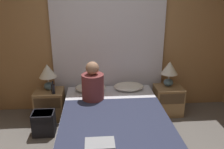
% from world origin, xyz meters
% --- Properties ---
extents(wall_back, '(4.55, 0.06, 2.50)m').
position_xyz_m(wall_back, '(0.00, 1.77, 1.25)').
color(wall_back, '#A37547').
rests_on(wall_back, ground_plane).
extents(curtain_panel, '(2.11, 0.02, 2.10)m').
position_xyz_m(curtain_panel, '(0.00, 1.71, 1.05)').
color(curtain_panel, silver).
rests_on(curtain_panel, ground_plane).
extents(bed, '(1.46, 1.98, 0.45)m').
position_xyz_m(bed, '(0.00, 0.67, 0.22)').
color(bed, '#99754C').
rests_on(bed, ground_plane).
extents(nightstand_left, '(0.46, 0.41, 0.49)m').
position_xyz_m(nightstand_left, '(-1.01, 1.40, 0.25)').
color(nightstand_left, '#937047').
rests_on(nightstand_left, ground_plane).
extents(nightstand_right, '(0.46, 0.41, 0.49)m').
position_xyz_m(nightstand_right, '(1.01, 1.40, 0.25)').
color(nightstand_right, '#937047').
rests_on(nightstand_right, ground_plane).
extents(lamp_left, '(0.28, 0.28, 0.44)m').
position_xyz_m(lamp_left, '(-1.01, 1.45, 0.77)').
color(lamp_left, slate).
rests_on(lamp_left, nightstand_left).
extents(lamp_right, '(0.28, 0.28, 0.44)m').
position_xyz_m(lamp_right, '(1.01, 1.45, 0.77)').
color(lamp_right, slate).
rests_on(lamp_right, nightstand_right).
extents(pillow_left, '(0.51, 0.35, 0.12)m').
position_xyz_m(pillow_left, '(-0.32, 1.44, 0.51)').
color(pillow_left, silver).
rests_on(pillow_left, bed).
extents(pillow_right, '(0.51, 0.35, 0.12)m').
position_xyz_m(pillow_right, '(0.32, 1.44, 0.51)').
color(pillow_right, silver).
rests_on(pillow_right, bed).
extents(blanket_on_bed, '(1.40, 1.33, 0.03)m').
position_xyz_m(blanket_on_bed, '(0.00, 0.37, 0.46)').
color(blanket_on_bed, '#2D334C').
rests_on(blanket_on_bed, bed).
extents(person_left_in_bed, '(0.33, 0.33, 0.62)m').
position_xyz_m(person_left_in_bed, '(-0.28, 1.07, 0.70)').
color(person_left_in_bed, brown).
rests_on(person_left_in_bed, bed).
extents(beer_bottle_on_left_stand, '(0.06, 0.06, 0.21)m').
position_xyz_m(beer_bottle_on_left_stand, '(-0.91, 1.28, 0.57)').
color(beer_bottle_on_left_stand, black).
rests_on(beer_bottle_on_left_stand, nightstand_left).
extents(laptop_on_bed, '(0.32, 0.22, 0.02)m').
position_xyz_m(laptop_on_bed, '(-0.21, -0.08, 0.48)').
color(laptop_on_bed, '#9EA0A5').
rests_on(laptop_on_bed, blanket_on_bed).
extents(backpack_on_floor, '(0.32, 0.28, 0.36)m').
position_xyz_m(backpack_on_floor, '(-1.02, 0.90, 0.20)').
color(backpack_on_floor, black).
rests_on(backpack_on_floor, ground_plane).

